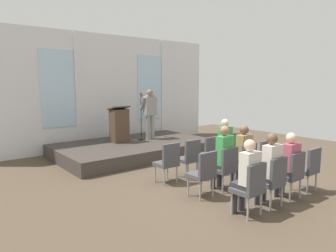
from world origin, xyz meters
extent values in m
plane|color=brown|center=(0.00, 0.00, 0.00)|extent=(14.59, 14.59, 0.00)
cube|color=silver|center=(0.00, 5.61, 1.97)|extent=(8.91, 0.10, 3.93)
cube|color=silver|center=(-1.78, 5.55, 2.08)|extent=(1.06, 0.04, 2.44)
cube|color=silver|center=(-1.10, 5.56, 1.97)|extent=(0.20, 0.08, 3.93)
cube|color=silver|center=(1.78, 5.55, 2.08)|extent=(1.06, 0.04, 2.44)
cube|color=silver|center=(2.46, 5.56, 1.97)|extent=(0.20, 0.08, 3.93)
cube|color=#3F3833|center=(0.00, 3.88, 0.20)|extent=(4.80, 2.86, 0.39)
cylinder|color=gray|center=(0.66, 4.07, 0.80)|extent=(0.14, 0.14, 0.81)
cylinder|color=gray|center=(0.84, 4.07, 0.80)|extent=(0.14, 0.14, 0.81)
cube|color=gray|center=(0.75, 4.07, 1.50)|extent=(0.42, 0.22, 0.61)
cube|color=navy|center=(0.75, 4.19, 1.58)|extent=(0.06, 0.01, 0.36)
sphere|color=#8C6647|center=(0.75, 4.08, 1.94)|extent=(0.21, 0.21, 0.21)
cylinder|color=gray|center=(0.51, 4.15, 1.59)|extent=(0.09, 0.28, 0.45)
cylinder|color=gray|center=(0.91, 4.20, 1.80)|extent=(0.15, 0.36, 0.15)
cylinder|color=gray|center=(0.86, 4.33, 1.81)|extent=(0.11, 0.34, 0.15)
sphere|color=#8C6647|center=(0.78, 4.60, 1.84)|extent=(0.10, 0.10, 0.10)
cylinder|color=black|center=(0.48, 4.20, 0.41)|extent=(0.28, 0.28, 0.03)
cylinder|color=black|center=(0.48, 4.20, 1.15)|extent=(0.02, 0.02, 1.45)
sphere|color=#262626|center=(0.48, 4.20, 1.91)|extent=(0.07, 0.07, 0.07)
cube|color=#4C3828|center=(-0.33, 4.24, 0.92)|extent=(0.52, 0.40, 1.05)
cube|color=#4C3828|center=(-0.33, 4.26, 1.48)|extent=(0.60, 0.48, 0.14)
cylinder|color=#99999E|center=(-0.80, 1.20, 0.20)|extent=(0.04, 0.04, 0.40)
cylinder|color=#99999E|center=(-1.16, 1.20, 0.20)|extent=(0.04, 0.04, 0.40)
cylinder|color=#99999E|center=(-0.80, 0.86, 0.20)|extent=(0.04, 0.04, 0.40)
cylinder|color=#99999E|center=(-1.16, 0.86, 0.20)|extent=(0.04, 0.04, 0.40)
cube|color=#47474C|center=(-0.98, 1.03, 0.44)|extent=(0.46, 0.44, 0.08)
cube|color=#47474C|center=(-0.98, 0.84, 0.71)|extent=(0.46, 0.06, 0.46)
cylinder|color=#99999E|center=(-0.15, 1.20, 0.20)|extent=(0.04, 0.04, 0.40)
cylinder|color=#99999E|center=(-0.51, 1.20, 0.20)|extent=(0.04, 0.04, 0.40)
cylinder|color=#99999E|center=(-0.15, 0.86, 0.20)|extent=(0.04, 0.04, 0.40)
cylinder|color=#99999E|center=(-0.51, 0.86, 0.20)|extent=(0.04, 0.04, 0.40)
cube|color=#47474C|center=(-0.33, 1.03, 0.44)|extent=(0.46, 0.44, 0.08)
cube|color=#47474C|center=(-0.33, 0.84, 0.71)|extent=(0.46, 0.06, 0.46)
cylinder|color=#99999E|center=(0.51, 1.20, 0.20)|extent=(0.04, 0.04, 0.40)
cylinder|color=#99999E|center=(0.15, 1.20, 0.20)|extent=(0.04, 0.04, 0.40)
cylinder|color=#99999E|center=(0.51, 0.86, 0.20)|extent=(0.04, 0.04, 0.40)
cylinder|color=#99999E|center=(0.15, 0.86, 0.20)|extent=(0.04, 0.04, 0.40)
cube|color=#47474C|center=(0.33, 1.03, 0.44)|extent=(0.46, 0.44, 0.08)
cube|color=#47474C|center=(0.33, 0.84, 0.71)|extent=(0.46, 0.06, 0.46)
cylinder|color=#99999E|center=(1.16, 1.20, 0.20)|extent=(0.04, 0.04, 0.40)
cylinder|color=#99999E|center=(0.80, 1.20, 0.20)|extent=(0.04, 0.04, 0.40)
cylinder|color=#99999E|center=(1.16, 0.86, 0.20)|extent=(0.04, 0.04, 0.40)
cylinder|color=#99999E|center=(0.80, 0.86, 0.20)|extent=(0.04, 0.04, 0.40)
cube|color=#47474C|center=(0.98, 1.03, 0.44)|extent=(0.46, 0.44, 0.08)
cube|color=#47474C|center=(0.98, 0.84, 0.71)|extent=(0.46, 0.06, 0.46)
cylinder|color=#2D2D33|center=(0.89, 1.21, 0.22)|extent=(0.10, 0.10, 0.44)
cylinder|color=#2D2D33|center=(1.07, 1.21, 0.22)|extent=(0.10, 0.10, 0.44)
cube|color=#2D2D33|center=(0.98, 1.09, 0.50)|extent=(0.34, 0.36, 0.12)
cube|color=green|center=(0.98, 0.98, 0.84)|extent=(0.36, 0.20, 0.56)
sphere|color=beige|center=(0.98, 1.00, 1.23)|extent=(0.20, 0.20, 0.20)
cylinder|color=#99999E|center=(-0.80, 0.08, 0.20)|extent=(0.04, 0.04, 0.40)
cylinder|color=#99999E|center=(-1.16, 0.08, 0.20)|extent=(0.04, 0.04, 0.40)
cylinder|color=#99999E|center=(-0.80, -0.26, 0.20)|extent=(0.04, 0.04, 0.40)
cylinder|color=#99999E|center=(-1.16, -0.26, 0.20)|extent=(0.04, 0.04, 0.40)
cube|color=#47474C|center=(-0.98, -0.09, 0.44)|extent=(0.46, 0.44, 0.08)
cube|color=#47474C|center=(-0.98, -0.28, 0.71)|extent=(0.46, 0.06, 0.46)
cylinder|color=#99999E|center=(-0.15, 0.08, 0.20)|extent=(0.04, 0.04, 0.40)
cylinder|color=#99999E|center=(-0.51, 0.08, 0.20)|extent=(0.04, 0.04, 0.40)
cylinder|color=#99999E|center=(-0.15, -0.26, 0.20)|extent=(0.04, 0.04, 0.40)
cylinder|color=#99999E|center=(-0.51, -0.26, 0.20)|extent=(0.04, 0.04, 0.40)
cube|color=#47474C|center=(-0.33, -0.09, 0.44)|extent=(0.46, 0.44, 0.08)
cube|color=#47474C|center=(-0.33, -0.28, 0.71)|extent=(0.46, 0.06, 0.46)
cylinder|color=#2D2D33|center=(-0.42, 0.09, 0.22)|extent=(0.10, 0.10, 0.44)
cylinder|color=#2D2D33|center=(-0.24, 0.09, 0.22)|extent=(0.10, 0.10, 0.44)
cube|color=#2D2D33|center=(-0.33, -0.03, 0.50)|extent=(0.34, 0.36, 0.12)
cube|color=green|center=(-0.33, -0.14, 0.87)|extent=(0.36, 0.20, 0.61)
sphere|color=#8C6647|center=(-0.33, -0.12, 1.28)|extent=(0.20, 0.20, 0.20)
cylinder|color=#99999E|center=(0.51, 0.08, 0.20)|extent=(0.04, 0.04, 0.40)
cylinder|color=#99999E|center=(0.15, 0.08, 0.20)|extent=(0.04, 0.04, 0.40)
cylinder|color=#99999E|center=(0.51, -0.26, 0.20)|extent=(0.04, 0.04, 0.40)
cylinder|color=#99999E|center=(0.15, -0.26, 0.20)|extent=(0.04, 0.04, 0.40)
cube|color=#47474C|center=(0.33, -0.09, 0.44)|extent=(0.46, 0.44, 0.08)
cube|color=#47474C|center=(0.33, -0.28, 0.71)|extent=(0.46, 0.06, 0.46)
cylinder|color=#2D2D33|center=(0.24, 0.09, 0.22)|extent=(0.10, 0.10, 0.44)
cylinder|color=#2D2D33|center=(0.42, 0.09, 0.22)|extent=(0.10, 0.10, 0.44)
cube|color=#2D2D33|center=(0.33, -0.03, 0.50)|extent=(0.34, 0.36, 0.12)
cube|color=#997F4C|center=(0.33, -0.14, 0.84)|extent=(0.36, 0.20, 0.57)
sphere|color=brown|center=(0.33, -0.12, 1.24)|extent=(0.20, 0.20, 0.20)
cylinder|color=#99999E|center=(1.16, 0.08, 0.20)|extent=(0.04, 0.04, 0.40)
cylinder|color=#99999E|center=(0.80, 0.08, 0.20)|extent=(0.04, 0.04, 0.40)
cylinder|color=#99999E|center=(1.16, -0.26, 0.20)|extent=(0.04, 0.04, 0.40)
cylinder|color=#99999E|center=(0.80, -0.26, 0.20)|extent=(0.04, 0.04, 0.40)
cube|color=#47474C|center=(0.98, -0.09, 0.44)|extent=(0.46, 0.44, 0.08)
cube|color=#47474C|center=(0.98, -0.28, 0.71)|extent=(0.46, 0.06, 0.46)
cylinder|color=#99999E|center=(-0.80, -1.03, 0.20)|extent=(0.04, 0.04, 0.40)
cylinder|color=#99999E|center=(-1.16, -1.03, 0.20)|extent=(0.04, 0.04, 0.40)
cylinder|color=#99999E|center=(-0.80, -1.37, 0.20)|extent=(0.04, 0.04, 0.40)
cylinder|color=#99999E|center=(-1.16, -1.37, 0.20)|extent=(0.04, 0.04, 0.40)
cube|color=#47474C|center=(-0.98, -1.20, 0.44)|extent=(0.46, 0.44, 0.08)
cube|color=#47474C|center=(-0.98, -1.39, 0.71)|extent=(0.46, 0.06, 0.46)
cylinder|color=#2D2D33|center=(-1.07, -1.02, 0.22)|extent=(0.10, 0.10, 0.44)
cylinder|color=#2D2D33|center=(-0.89, -1.02, 0.22)|extent=(0.10, 0.10, 0.44)
cube|color=#2D2D33|center=(-0.98, -1.14, 0.50)|extent=(0.34, 0.36, 0.12)
cube|color=silver|center=(-0.98, -1.25, 0.84)|extent=(0.36, 0.20, 0.56)
sphere|color=beige|center=(-0.98, -1.23, 1.23)|extent=(0.20, 0.20, 0.20)
cylinder|color=#99999E|center=(-0.15, -1.03, 0.20)|extent=(0.04, 0.04, 0.40)
cylinder|color=#99999E|center=(-0.51, -1.03, 0.20)|extent=(0.04, 0.04, 0.40)
cylinder|color=#99999E|center=(-0.15, -1.37, 0.20)|extent=(0.04, 0.04, 0.40)
cylinder|color=#99999E|center=(-0.51, -1.37, 0.20)|extent=(0.04, 0.04, 0.40)
cube|color=#47474C|center=(-0.33, -1.20, 0.44)|extent=(0.46, 0.44, 0.08)
cube|color=#47474C|center=(-0.33, -1.39, 0.71)|extent=(0.46, 0.06, 0.46)
cylinder|color=#2D2D33|center=(-0.42, -1.02, 0.22)|extent=(0.10, 0.10, 0.44)
cylinder|color=#2D2D33|center=(-0.24, -1.02, 0.22)|extent=(0.10, 0.10, 0.44)
cube|color=#2D2D33|center=(-0.33, -1.14, 0.50)|extent=(0.34, 0.36, 0.12)
cube|color=silver|center=(-0.33, -1.25, 0.86)|extent=(0.36, 0.20, 0.60)
sphere|color=brown|center=(-0.33, -1.23, 1.27)|extent=(0.20, 0.20, 0.20)
cylinder|color=#99999E|center=(0.51, -1.03, 0.20)|extent=(0.04, 0.04, 0.40)
cylinder|color=#99999E|center=(0.15, -1.03, 0.20)|extent=(0.04, 0.04, 0.40)
cylinder|color=#99999E|center=(0.51, -1.37, 0.20)|extent=(0.04, 0.04, 0.40)
cylinder|color=#99999E|center=(0.15, -1.37, 0.20)|extent=(0.04, 0.04, 0.40)
cube|color=#47474C|center=(0.33, -1.20, 0.44)|extent=(0.46, 0.44, 0.08)
cube|color=#47474C|center=(0.33, -1.39, 0.71)|extent=(0.46, 0.06, 0.46)
cylinder|color=#2D2D33|center=(0.24, -1.02, 0.22)|extent=(0.10, 0.10, 0.44)
cylinder|color=#2D2D33|center=(0.42, -1.02, 0.22)|extent=(0.10, 0.10, 0.44)
cube|color=#2D2D33|center=(0.33, -1.14, 0.50)|extent=(0.34, 0.36, 0.12)
cube|color=#B24C66|center=(0.33, -1.25, 0.83)|extent=(0.36, 0.20, 0.54)
sphere|color=beige|center=(0.33, -1.23, 1.21)|extent=(0.20, 0.20, 0.20)
cylinder|color=#99999E|center=(1.16, -1.03, 0.20)|extent=(0.04, 0.04, 0.40)
cylinder|color=#99999E|center=(0.80, -1.03, 0.20)|extent=(0.04, 0.04, 0.40)
cylinder|color=#99999E|center=(1.16, -1.37, 0.20)|extent=(0.04, 0.04, 0.40)
cylinder|color=#99999E|center=(0.80, -1.37, 0.20)|extent=(0.04, 0.04, 0.40)
cube|color=#47474C|center=(0.98, -1.20, 0.44)|extent=(0.46, 0.44, 0.08)
cube|color=#47474C|center=(0.98, -1.39, 0.71)|extent=(0.46, 0.06, 0.46)
camera|label=1|loc=(-5.24, -4.36, 2.27)|focal=33.28mm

